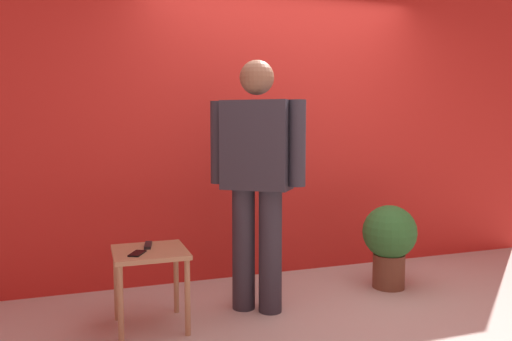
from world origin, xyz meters
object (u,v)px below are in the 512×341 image
object	(u,v)px
side_table	(150,263)
tv_remote	(148,245)
cell_phone	(137,253)
standing_person	(257,172)
potted_plant	(389,239)

from	to	relation	value
side_table	tv_remote	size ratio (longest dim) A/B	3.08
tv_remote	cell_phone	bearing A→B (deg)	-106.48
standing_person	cell_phone	bearing A→B (deg)	-170.14
side_table	tv_remote	bearing A→B (deg)	89.96
tv_remote	potted_plant	bearing A→B (deg)	12.54
standing_person	tv_remote	bearing A→B (deg)	177.97
cell_phone	potted_plant	size ratio (longest dim) A/B	0.21
side_table	cell_phone	distance (m)	0.15
side_table	tv_remote	world-z (taller)	tv_remote
standing_person	potted_plant	world-z (taller)	standing_person
tv_remote	potted_plant	world-z (taller)	potted_plant
tv_remote	standing_person	bearing A→B (deg)	8.23
side_table	cell_phone	bearing A→B (deg)	-136.21
tv_remote	potted_plant	xyz separation A→B (m)	(1.96, 0.08, -0.13)
standing_person	side_table	world-z (taller)	standing_person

